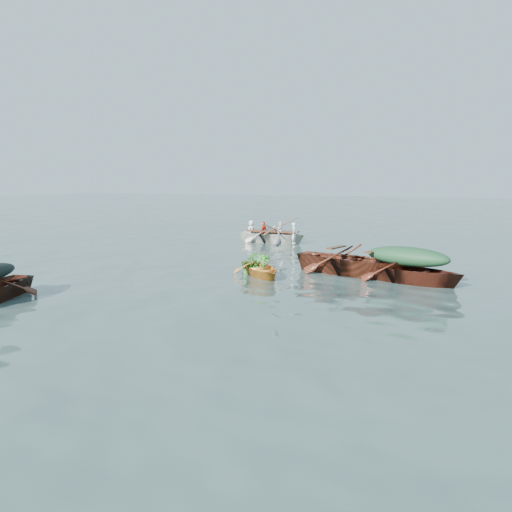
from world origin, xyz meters
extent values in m
plane|color=#39504B|center=(0.00, 0.00, 0.00)|extent=(140.00, 140.00, 0.00)
imported|color=orange|center=(0.00, 1.03, 0.00)|extent=(2.72, 2.74, 0.70)
imported|color=#532113|center=(3.97, 1.80, 0.00)|extent=(4.37, 2.36, 0.96)
imported|color=maroon|center=(2.45, 2.22, 0.00)|extent=(5.27, 2.76, 1.22)
imported|color=silver|center=(-2.60, 8.08, 0.00)|extent=(4.27, 1.43, 1.00)
ellipsoid|color=#193E23|center=(3.97, 1.80, 0.74)|extent=(2.40, 1.30, 0.52)
imported|color=#2C771F|center=(-0.37, 1.44, 0.65)|extent=(1.13, 1.13, 0.60)
imported|color=white|center=(-2.60, 8.08, 0.88)|extent=(3.00, 1.26, 0.76)
camera|label=1|loc=(5.80, -11.86, 2.74)|focal=35.00mm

